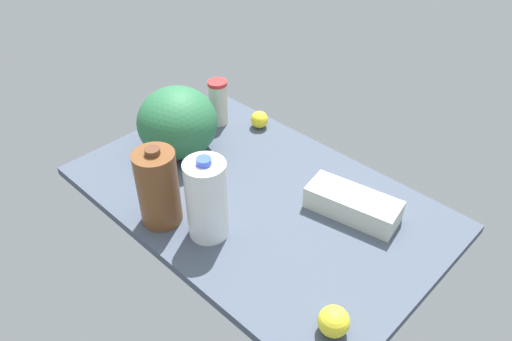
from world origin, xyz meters
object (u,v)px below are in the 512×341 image
object	(u,v)px
watermelon	(177,123)
egg_carton	(353,204)
chocolate_milk_jug	(158,188)
lemon_loose	(259,120)
milk_jug	(207,199)
tumbler_cup	(218,102)
lemon_near_front	(334,321)

from	to	relation	value
watermelon	egg_carton	size ratio (longest dim) A/B	0.98
chocolate_milk_jug	lemon_loose	xyz separation A→B (cm)	(14.48, -58.25, -9.04)
milk_jug	chocolate_milk_jug	world-z (taller)	milk_jug
milk_jug	chocolate_milk_jug	size ratio (longest dim) A/B	1.03
watermelon	egg_carton	xyz separation A→B (cm)	(-63.94, -16.10, -8.83)
egg_carton	watermelon	bearing A→B (deg)	3.46
tumbler_cup	watermelon	bearing A→B (deg)	101.58
lemon_near_front	lemon_loose	bearing A→B (deg)	-35.27
milk_jug	tumbler_cup	xyz separation A→B (cm)	(42.88, -43.44, -3.78)
milk_jug	chocolate_milk_jug	xyz separation A→B (cm)	(14.59, 6.22, -0.42)
watermelon	lemon_loose	size ratio (longest dim) A/B	4.15
tumbler_cup	lemon_near_front	world-z (taller)	tumbler_cup
chocolate_milk_jug	tumbler_cup	distance (cm)	57.25
chocolate_milk_jug	lemon_loose	world-z (taller)	chocolate_milk_jug
chocolate_milk_jug	egg_carton	xyz separation A→B (cm)	(-40.46, -42.30, -8.62)
watermelon	lemon_near_front	distance (cm)	88.64
tumbler_cup	milk_jug	bearing A→B (deg)	134.62
tumbler_cup	chocolate_milk_jug	bearing A→B (deg)	119.67
milk_jug	lemon_near_front	size ratio (longest dim) A/B	3.46
watermelon	lemon_near_front	world-z (taller)	watermelon
tumbler_cup	egg_carton	bearing A→B (deg)	173.90
chocolate_milk_jug	lemon_near_front	bearing A→B (deg)	-176.13
egg_carton	tumbler_cup	distance (cm)	69.34
milk_jug	watermelon	bearing A→B (deg)	-27.70
chocolate_milk_jug	milk_jug	bearing A→B (deg)	-156.93
egg_carton	tumbler_cup	bearing A→B (deg)	-16.78
milk_jug	egg_carton	size ratio (longest dim) A/B	0.95
milk_jug	tumbler_cup	size ratio (longest dim) A/B	1.51
egg_carton	lemon_loose	size ratio (longest dim) A/B	4.26
watermelon	chocolate_milk_jug	world-z (taller)	chocolate_milk_jug
chocolate_milk_jug	lemon_near_front	world-z (taller)	chocolate_milk_jug
egg_carton	lemon_loose	bearing A→B (deg)	-26.85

